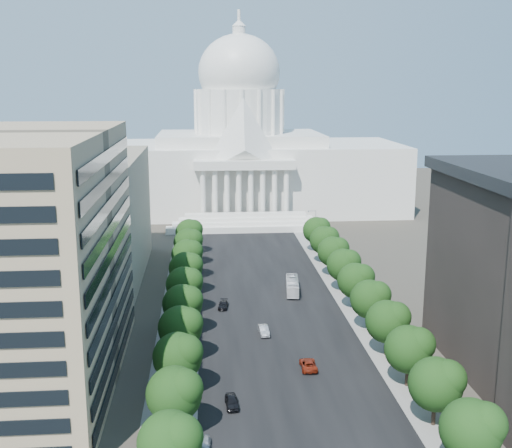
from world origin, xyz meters
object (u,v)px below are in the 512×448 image
object	(u,v)px
car_parked	(205,445)
city_bus	(292,286)
car_silver	(264,330)
car_dark_b	(223,305)
car_red	(308,365)
car_dark_a	(232,402)

from	to	relation	value
car_parked	city_bus	distance (m)	66.42
car_parked	city_bus	xyz separation A→B (m)	(20.25, 63.25, 0.92)
car_silver	car_dark_b	size ratio (longest dim) A/B	1.04
car_red	car_parked	xyz separation A→B (m)	(-17.42, -22.97, -0.10)
car_red	car_parked	world-z (taller)	car_red
car_red	car_silver	bearing A→B (deg)	-67.88
car_dark_b	car_parked	xyz separation A→B (m)	(-4.11, -53.98, -0.01)
car_silver	car_red	bearing A→B (deg)	-73.04
car_dark_b	car_dark_a	bearing A→B (deg)	-83.28
car_red	car_parked	size ratio (longest dim) A/B	1.41
city_bus	car_dark_a	bearing A→B (deg)	-101.10
car_silver	city_bus	world-z (taller)	city_bus
car_dark_a	car_parked	size ratio (longest dim) A/B	1.18
car_dark_b	car_parked	bearing A→B (deg)	-87.54
car_dark_a	car_silver	xyz separation A→B (m)	(7.31, 27.60, 0.02)
car_red	car_dark_b	bearing A→B (deg)	-65.77
car_dark_b	city_bus	distance (m)	18.64
car_parked	car_dark_a	bearing A→B (deg)	71.22
car_dark_a	car_parked	xyz separation A→B (m)	(-4.04, -11.07, -0.12)
car_dark_a	car_dark_b	size ratio (longest dim) A/B	0.98
car_red	car_dark_b	size ratio (longest dim) A/B	1.18
car_dark_b	car_silver	bearing A→B (deg)	-57.85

